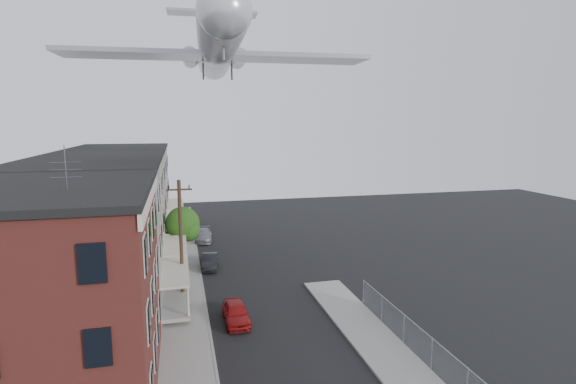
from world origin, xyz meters
name	(u,v)px	position (x,y,z in m)	size (l,w,h in m)	color
sidewalk_left	(183,273)	(-5.50, 24.00, 0.06)	(3.00, 62.00, 0.12)	gray
sidewalk_right	(396,364)	(5.50, 6.00, 0.06)	(3.00, 26.00, 0.12)	gray
curb_left	(200,272)	(-4.05, 24.00, 0.07)	(0.15, 62.00, 0.14)	gray
curb_right	(371,367)	(4.05, 6.00, 0.07)	(0.15, 26.00, 0.14)	gray
corner_building	(39,297)	(-12.00, 7.00, 5.16)	(10.31, 12.30, 12.15)	#371311
row_house_a	(82,244)	(-11.96, 16.50, 5.13)	(11.98, 7.00, 10.30)	slate
row_house_b	(99,221)	(-11.96, 23.50, 5.13)	(11.98, 7.00, 10.30)	#6C6355
row_house_c	(111,206)	(-11.96, 30.50, 5.13)	(11.98, 7.00, 10.30)	slate
row_house_d	(120,195)	(-11.96, 37.50, 5.13)	(11.98, 7.00, 10.30)	#6C6355
row_house_e	(127,186)	(-11.96, 44.50, 5.13)	(11.98, 7.00, 10.30)	slate
chainlink_fence	(432,354)	(7.00, 5.00, 1.00)	(0.06, 18.06, 1.90)	gray
utility_pole	(181,239)	(-5.60, 18.00, 4.67)	(1.80, 0.26, 9.00)	black
street_tree	(184,225)	(-5.27, 27.92, 3.45)	(3.22, 3.20, 5.20)	black
car_near	(236,313)	(-2.27, 13.36, 0.67)	(1.59, 3.94, 1.34)	maroon
car_mid	(210,261)	(-3.15, 25.09, 0.63)	(1.34, 3.84, 1.27)	black
car_far	(203,235)	(-3.16, 34.85, 0.64)	(1.78, 4.39, 1.27)	gray
airplane	(217,47)	(-2.42, 20.78, 18.67)	(21.84, 24.93, 7.22)	#BBBBBF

